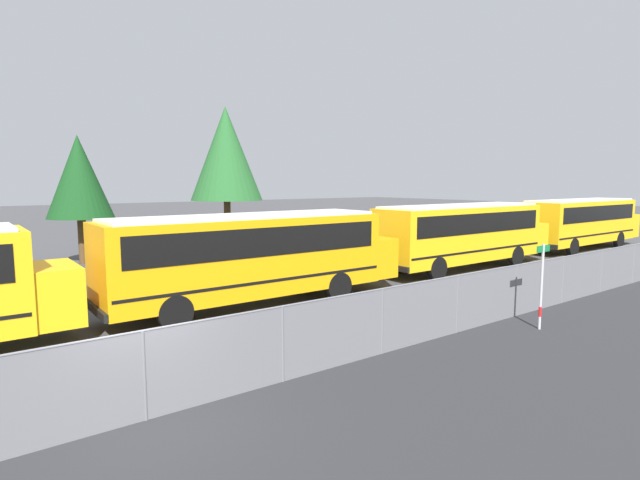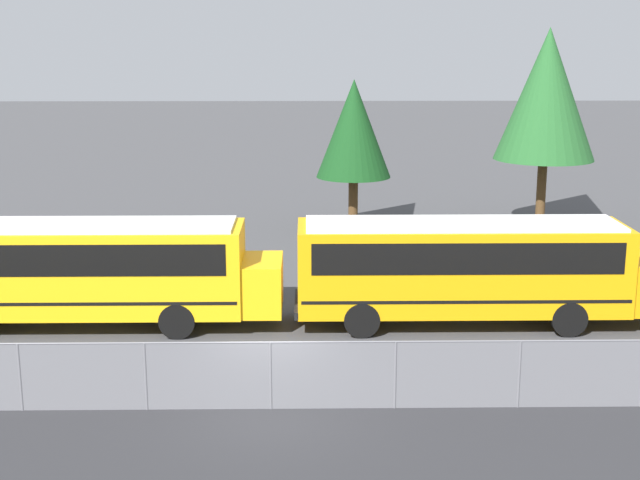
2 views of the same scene
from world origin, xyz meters
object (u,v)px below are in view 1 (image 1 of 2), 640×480
Objects in this scene: school_bus_3 at (255,252)px; tree_1 at (226,154)px; street_sign at (542,284)px; tree_0 at (79,177)px; school_bus_4 at (464,231)px; school_bus_5 at (582,220)px.

tree_1 reaches higher than school_bus_3.
street_sign is 0.38× the size of tree_0.
tree_1 is (5.98, 14.24, 4.26)m from school_bus_3.
school_bus_3 is at bearing -112.76° from tree_1.
tree_1 is at bearing 1.79° from tree_0.
tree_0 is (-15.24, 13.63, 2.72)m from school_bus_4.
school_bus_5 is at bearing 22.79° from street_sign.
tree_1 is (8.87, 0.28, 1.54)m from tree_0.
school_bus_3 is 4.39× the size of street_sign.
street_sign is 22.47m from tree_1.
school_bus_5 is at bearing 0.51° from school_bus_4.
street_sign is 0.28× the size of tree_1.
tree_1 is (-6.38, 13.90, 4.26)m from school_bus_4.
school_bus_4 is 15.88m from tree_1.
school_bus_5 is (24.91, 0.45, 0.00)m from school_bus_3.
school_bus_5 is 23.81m from tree_1.
school_bus_3 is 9.48m from street_sign.
tree_1 reaches higher than street_sign.
school_bus_4 is at bearing -65.37° from tree_1.
tree_1 is at bearing 114.63° from school_bus_4.
school_bus_3 is at bearing -178.96° from school_bus_5.
street_sign is 23.47m from tree_0.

